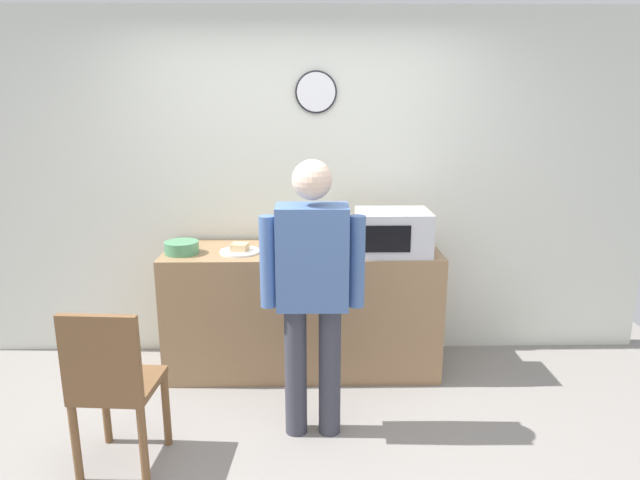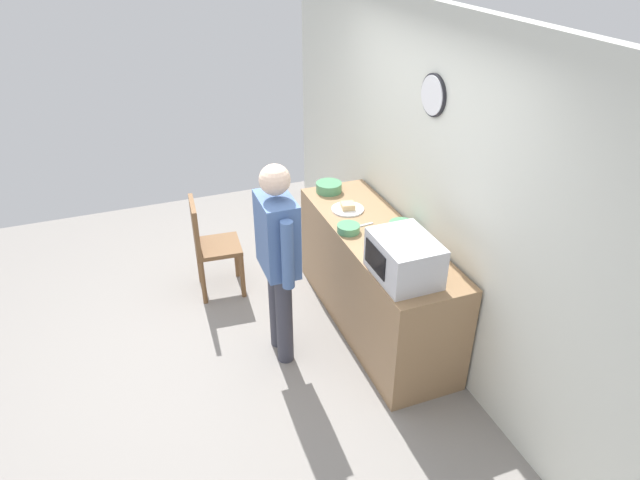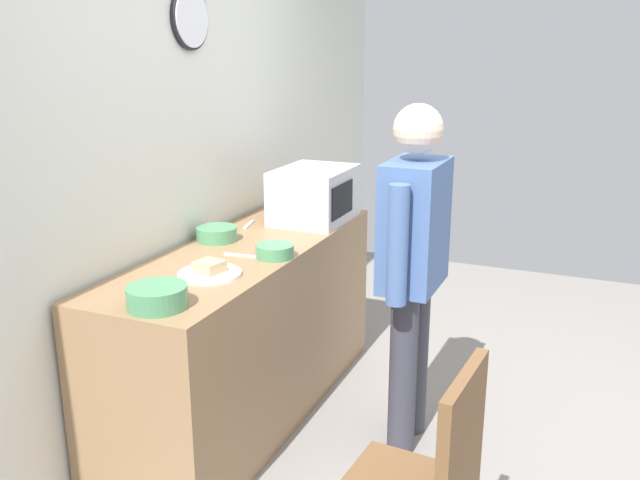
{
  "view_description": "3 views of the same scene",
  "coord_description": "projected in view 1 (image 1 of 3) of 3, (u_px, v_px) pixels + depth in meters",
  "views": [
    {
      "loc": [
        0.08,
        -2.6,
        1.95
      ],
      "look_at": [
        0.15,
        0.85,
        1.07
      ],
      "focal_mm": 31.19,
      "sensor_mm": 36.0,
      "label": 1
    },
    {
      "loc": [
        3.45,
        -0.57,
        3.1
      ],
      "look_at": [
        0.09,
        0.71,
        0.98
      ],
      "focal_mm": 31.19,
      "sensor_mm": 36.0,
      "label": 2
    },
    {
      "loc": [
        -2.83,
        -0.4,
        1.89
      ],
      "look_at": [
        0.19,
        0.88,
        0.94
      ],
      "focal_mm": 38.53,
      "sensor_mm": 36.0,
      "label": 3
    }
  ],
  "objects": [
    {
      "name": "wooden_chair",
      "position": [
        113.0,
        383.0,
        2.88
      ],
      "size": [
        0.43,
        0.43,
        0.94
      ],
      "color": "brown",
      "rests_on": "ground_plane"
    },
    {
      "name": "sandwich_plate",
      "position": [
        240.0,
        250.0,
        3.88
      ],
      "size": [
        0.28,
        0.28,
        0.07
      ],
      "color": "white",
      "rests_on": "kitchen_counter"
    },
    {
      "name": "fork_utensil",
      "position": [
        283.0,
        251.0,
        3.9
      ],
      "size": [
        0.04,
        0.17,
        0.01
      ],
      "primitive_type": "cube",
      "rotation": [
        0.0,
        0.0,
        1.68
      ],
      "color": "silver",
      "rests_on": "kitchen_counter"
    },
    {
      "name": "cereal_bowl",
      "position": [
        309.0,
        238.0,
        4.13
      ],
      "size": [
        0.21,
        0.21,
        0.07
      ],
      "primitive_type": "cylinder",
      "color": "#4C8E60",
      "rests_on": "kitchen_counter"
    },
    {
      "name": "kitchen_counter",
      "position": [
        303.0,
        309.0,
        4.07
      ],
      "size": [
        1.95,
        0.62,
        0.91
      ],
      "primitive_type": "cube",
      "color": "#93704C",
      "rests_on": "ground_plane"
    },
    {
      "name": "spoon_utensil",
      "position": [
        354.0,
        242.0,
        4.14
      ],
      "size": [
        0.17,
        0.06,
        0.01
      ],
      "primitive_type": "cube",
      "rotation": [
        0.0,
        0.0,
        0.23
      ],
      "color": "silver",
      "rests_on": "kitchen_counter"
    },
    {
      "name": "salad_bowl",
      "position": [
        289.0,
        254.0,
        3.74
      ],
      "size": [
        0.18,
        0.18,
        0.06
      ],
      "primitive_type": "cylinder",
      "color": "#4C8E60",
      "rests_on": "kitchen_counter"
    },
    {
      "name": "mixing_bowl",
      "position": [
        182.0,
        247.0,
        3.85
      ],
      "size": [
        0.23,
        0.23,
        0.09
      ],
      "primitive_type": "cylinder",
      "color": "#4C8E60",
      "rests_on": "kitchen_counter"
    },
    {
      "name": "microwave",
      "position": [
        393.0,
        232.0,
        3.83
      ],
      "size": [
        0.5,
        0.39,
        0.3
      ],
      "color": "silver",
      "rests_on": "kitchen_counter"
    },
    {
      "name": "back_wall",
      "position": [
        299.0,
        187.0,
        4.23
      ],
      "size": [
        5.4,
        0.13,
        2.6
      ],
      "color": "silver",
      "rests_on": "ground_plane"
    },
    {
      "name": "person_standing",
      "position": [
        312.0,
        281.0,
        3.13
      ],
      "size": [
        0.59,
        0.24,
        1.64
      ],
      "color": "#373844",
      "rests_on": "ground_plane"
    },
    {
      "name": "ground_plane",
      "position": [
        296.0,
        471.0,
        3.0
      ],
      "size": [
        6.0,
        6.0,
        0.0
      ],
      "primitive_type": "plane",
      "color": "gray"
    }
  ]
}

